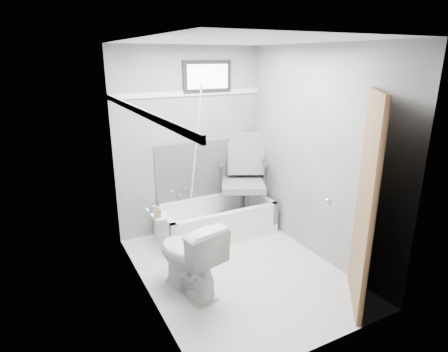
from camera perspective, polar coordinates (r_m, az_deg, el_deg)
floor at (r=4.28m, az=2.24°, el=-14.17°), size 2.60×2.60×0.00m
ceiling at (r=3.63m, az=2.72°, el=19.93°), size 2.60×2.60×0.00m
wall_back at (r=4.92m, az=-5.16°, el=5.22°), size 2.00×0.02×2.40m
wall_front at (r=2.80m, az=15.92°, el=-5.22°), size 2.00×0.02×2.40m
wall_left at (r=3.41m, az=-12.24°, el=-0.76°), size 0.02×2.60×2.40m
wall_right at (r=4.36m, az=13.95°, el=3.12°), size 0.02×2.60×2.40m
bathtub at (r=4.98m, az=-1.20°, el=-6.56°), size 1.50×0.70×0.42m
office_chair at (r=5.00m, az=2.91°, el=-0.45°), size 0.90×0.90×1.16m
toilet at (r=3.78m, az=-5.36°, el=-12.11°), size 0.60×0.86×0.77m
door at (r=3.59m, az=26.97°, el=-4.81°), size 0.78×0.78×2.00m
window at (r=4.89m, az=-2.57°, el=14.91°), size 0.66×0.04×0.40m
backerboard at (r=5.10m, az=-2.41°, el=1.11°), size 1.50×0.02×0.78m
trim_back at (r=4.81m, az=-5.31°, el=12.42°), size 2.00×0.02×0.06m
trim_left at (r=3.28m, az=-12.72°, el=9.60°), size 0.02×2.60×0.06m
pole at (r=4.72m, az=-4.47°, el=2.83°), size 0.02×0.54×1.89m
shelf at (r=3.44m, az=-10.31°, el=-5.82°), size 0.10×0.32×0.02m
soap_bottle_a at (r=3.35m, az=-10.12°, el=-5.31°), size 0.05×0.05×0.12m
soap_bottle_b at (r=3.47m, az=-10.83°, el=-4.59°), size 0.11×0.11×0.10m
faucet at (r=5.00m, az=-6.94°, el=-2.39°), size 0.26×0.10×0.16m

